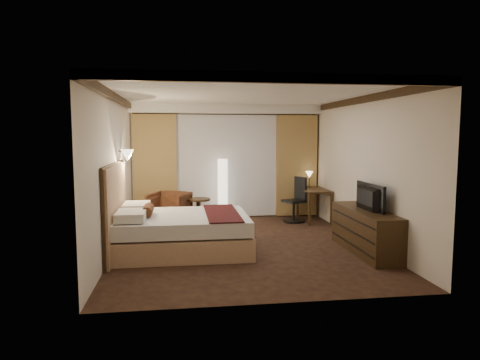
{
  "coord_description": "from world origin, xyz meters",
  "views": [
    {
      "loc": [
        -1.1,
        -7.55,
        1.99
      ],
      "look_at": [
        0.0,
        0.4,
        1.15
      ],
      "focal_mm": 32.0,
      "sensor_mm": 36.0,
      "label": 1
    }
  ],
  "objects": [
    {
      "name": "curtain_sheer",
      "position": [
        0.0,
        2.67,
        1.25
      ],
      "size": [
        2.48,
        0.04,
        2.45
      ],
      "primitive_type": "cube",
      "color": "silver",
      "rests_on": "back_wall"
    },
    {
      "name": "armchair",
      "position": [
        -1.37,
        1.9,
        0.41
      ],
      "size": [
        1.02,
        1.0,
        0.82
      ],
      "primitive_type": "imported",
      "rotation": [
        0.0,
        0.0,
        -0.4
      ],
      "color": "#481E15",
      "rests_on": "floor"
    },
    {
      "name": "soffit",
      "position": [
        0.0,
        2.5,
        2.6
      ],
      "size": [
        4.5,
        0.5,
        0.2
      ],
      "primitive_type": "cube",
      "color": "white",
      "rests_on": "ceiling"
    },
    {
      "name": "floor_lamp",
      "position": [
        -0.14,
        2.3,
        0.73
      ],
      "size": [
        0.31,
        0.31,
        1.46
      ],
      "primitive_type": null,
      "color": "white",
      "rests_on": "floor"
    },
    {
      "name": "office_chair",
      "position": [
        1.46,
        1.9,
        0.52
      ],
      "size": [
        0.67,
        0.67,
        1.04
      ],
      "primitive_type": null,
      "rotation": [
        0.0,
        0.0,
        0.43
      ],
      "color": "black",
      "rests_on": "floor"
    },
    {
      "name": "curtain_left_drape",
      "position": [
        -1.7,
        2.61,
        1.25
      ],
      "size": [
        1.0,
        0.14,
        2.45
      ],
      "primitive_type": "cube",
      "color": "tan",
      "rests_on": "back_wall"
    },
    {
      "name": "television",
      "position": [
        1.97,
        -0.75,
        1.03
      ],
      "size": [
        0.59,
        1.01,
        0.13
      ],
      "primitive_type": "imported",
      "rotation": [
        0.0,
        0.0,
        1.57
      ],
      "color": "black",
      "rests_on": "dresser"
    },
    {
      "name": "right_wall",
      "position": [
        2.25,
        0.0,
        1.35
      ],
      "size": [
        0.02,
        5.5,
        2.7
      ],
      "primitive_type": "cube",
      "color": "silver",
      "rests_on": "floor"
    },
    {
      "name": "desk_lamp",
      "position": [
        1.95,
        2.34,
        0.92
      ],
      "size": [
        0.18,
        0.18,
        0.34
      ],
      "primitive_type": null,
      "color": "#FFD899",
      "rests_on": "desk"
    },
    {
      "name": "left_wall",
      "position": [
        -2.25,
        0.0,
        1.35
      ],
      "size": [
        0.02,
        5.5,
        2.7
      ],
      "primitive_type": "cube",
      "color": "silver",
      "rests_on": "floor"
    },
    {
      "name": "back_wall",
      "position": [
        0.0,
        2.75,
        1.35
      ],
      "size": [
        4.5,
        0.02,
        2.7
      ],
      "primitive_type": "cube",
      "color": "silver",
      "rests_on": "floor"
    },
    {
      "name": "ceiling",
      "position": [
        0.0,
        0.0,
        2.7
      ],
      "size": [
        4.5,
        5.5,
        0.01
      ],
      "primitive_type": "cube",
      "color": "white",
      "rests_on": "back_wall"
    },
    {
      "name": "dresser",
      "position": [
        2.0,
        -0.75,
        0.37
      ],
      "size": [
        0.5,
        1.89,
        0.74
      ],
      "primitive_type": null,
      "color": "black",
      "rests_on": "floor"
    },
    {
      "name": "crown_molding",
      "position": [
        0.0,
        0.0,
        2.64
      ],
      "size": [
        4.5,
        5.5,
        0.12
      ],
      "primitive_type": null,
      "color": "black",
      "rests_on": "ceiling"
    },
    {
      "name": "curtain_right_drape",
      "position": [
        1.7,
        2.61,
        1.25
      ],
      "size": [
        1.0,
        0.14,
        2.45
      ],
      "primitive_type": "cube",
      "color": "tan",
      "rests_on": "back_wall"
    },
    {
      "name": "wall_sconce",
      "position": [
        -2.09,
        0.62,
        1.62
      ],
      "size": [
        0.24,
        0.24,
        0.24
      ],
      "primitive_type": null,
      "color": "white",
      "rests_on": "left_wall"
    },
    {
      "name": "floor",
      "position": [
        0.0,
        0.0,
        0.0
      ],
      "size": [
        4.5,
        5.5,
        0.01
      ],
      "primitive_type": "cube",
      "color": "black",
      "rests_on": "ground"
    },
    {
      "name": "desk",
      "position": [
        1.95,
        1.95,
        0.38
      ],
      "size": [
        0.55,
        1.09,
        0.75
      ],
      "primitive_type": null,
      "color": "black",
      "rests_on": "floor"
    },
    {
      "name": "bed",
      "position": [
        -1.08,
        -0.25,
        0.33
      ],
      "size": [
        2.23,
        1.74,
        0.65
      ],
      "primitive_type": null,
      "color": "white",
      "rests_on": "floor"
    },
    {
      "name": "side_table",
      "position": [
        -0.72,
        1.94,
        0.29
      ],
      "size": [
        0.53,
        0.53,
        0.58
      ],
      "primitive_type": null,
      "color": "black",
      "rests_on": "floor"
    },
    {
      "name": "headboard",
      "position": [
        -2.2,
        -0.25,
        0.75
      ],
      "size": [
        0.12,
        2.04,
        1.5
      ],
      "primitive_type": null,
      "color": "#A48060",
      "rests_on": "floor"
    }
  ]
}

